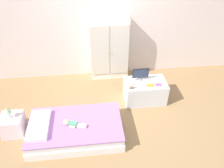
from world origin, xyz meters
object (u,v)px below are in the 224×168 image
(wardrobe, at_px, (109,50))
(tv_monitor, at_px, (141,74))
(rocking_horse_toy, at_px, (132,86))
(table_lamp, at_px, (8,110))
(nightstand, at_px, (13,125))
(book_orange, at_px, (150,85))
(doll, at_px, (70,123))
(bed, at_px, (76,129))
(book_purple, at_px, (158,85))
(tv_stand, at_px, (145,91))

(wardrobe, bearing_deg, tv_monitor, -58.19)
(tv_monitor, relative_size, rocking_horse_toy, 2.57)
(table_lamp, distance_m, rocking_horse_toy, 2.16)
(table_lamp, relative_size, wardrobe, 0.16)
(nightstand, xyz_separation_m, book_orange, (2.48, 0.49, 0.26))
(doll, distance_m, tv_monitor, 1.63)
(bed, bearing_deg, tv_monitor, 34.56)
(book_orange, bearing_deg, book_purple, 0.00)
(doll, bearing_deg, book_orange, 24.99)
(doll, relative_size, wardrobe, 0.28)
(wardrobe, bearing_deg, book_purple, -51.19)
(tv_stand, height_order, tv_monitor, tv_monitor)
(wardrobe, bearing_deg, tv_stand, -56.22)
(doll, relative_size, book_purple, 3.27)
(bed, relative_size, book_purple, 13.14)
(book_purple, bearing_deg, tv_stand, 152.37)
(rocking_horse_toy, bearing_deg, book_purple, 6.23)
(nightstand, distance_m, rocking_horse_toy, 2.18)
(nightstand, bearing_deg, rocking_horse_toy, 11.63)
(wardrobe, distance_m, tv_monitor, 1.00)
(rocking_horse_toy, bearing_deg, tv_monitor, 50.43)
(table_lamp, bearing_deg, nightstand, 0.00)
(nightstand, bearing_deg, wardrobe, 40.41)
(wardrobe, distance_m, tv_stand, 1.22)
(nightstand, xyz_separation_m, book_purple, (2.64, 0.49, 0.26))
(doll, bearing_deg, book_purple, 22.87)
(table_lamp, relative_size, tv_monitor, 0.71)
(tv_stand, distance_m, book_purple, 0.33)
(bed, bearing_deg, book_purple, 23.06)
(doll, xyz_separation_m, book_purple, (1.65, 0.70, 0.13))
(tv_stand, distance_m, tv_monitor, 0.39)
(bed, xyz_separation_m, book_orange, (1.43, 0.68, 0.31))
(tv_monitor, bearing_deg, table_lamp, -163.42)
(nightstand, distance_m, book_purple, 2.70)
(bed, xyz_separation_m, nightstand, (-1.05, 0.18, 0.04))
(bed, relative_size, table_lamp, 6.89)
(wardrobe, height_order, book_orange, wardrobe)
(wardrobe, bearing_deg, bed, -113.53)
(bed, distance_m, tv_monitor, 1.61)
(nightstand, height_order, rocking_horse_toy, rocking_horse_toy)
(doll, height_order, table_lamp, table_lamp)
(nightstand, relative_size, tv_monitor, 1.16)
(bed, relative_size, doll, 4.02)
(table_lamp, xyz_separation_m, tv_stand, (2.42, 0.61, -0.30))
(tv_stand, xyz_separation_m, book_purple, (0.22, -0.11, 0.23))
(rocking_horse_toy, relative_size, book_purple, 1.04)
(nightstand, bearing_deg, table_lamp, 0.00)
(nightstand, xyz_separation_m, table_lamp, (0.00, 0.00, 0.34))
(book_purple, bearing_deg, table_lamp, -169.44)
(table_lamp, distance_m, book_purple, 2.69)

